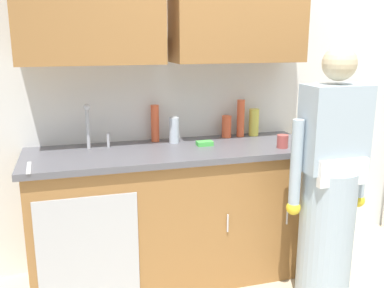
% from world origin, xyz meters
% --- Properties ---
extents(kitchen_wall_with_uppers, '(4.80, 0.44, 2.70)m').
position_xyz_m(kitchen_wall_with_uppers, '(-0.14, 0.99, 1.48)').
color(kitchen_wall_with_uppers, silver).
rests_on(kitchen_wall_with_uppers, ground).
extents(counter_cabinet, '(1.90, 0.62, 0.90)m').
position_xyz_m(counter_cabinet, '(-0.55, 0.70, 0.45)').
color(counter_cabinet, '#9E6B38').
rests_on(counter_cabinet, ground).
extents(countertop, '(1.96, 0.66, 0.04)m').
position_xyz_m(countertop, '(-0.55, 0.70, 0.92)').
color(countertop, '#595960').
rests_on(countertop, counter_cabinet).
extents(sink, '(0.50, 0.36, 0.35)m').
position_xyz_m(sink, '(-1.06, 0.71, 0.93)').
color(sink, '#B7BABF').
rests_on(sink, counter_cabinet).
extents(person_at_sink, '(0.55, 0.34, 1.62)m').
position_xyz_m(person_at_sink, '(0.31, 0.15, 0.69)').
color(person_at_sink, white).
rests_on(person_at_sink, ground).
extents(bottle_water_tall, '(0.07, 0.07, 0.16)m').
position_xyz_m(bottle_water_tall, '(-0.09, 0.92, 1.02)').
color(bottle_water_tall, '#E05933').
rests_on(bottle_water_tall, countertop).
extents(bottle_soap, '(0.07, 0.07, 0.18)m').
position_xyz_m(bottle_soap, '(-0.51, 0.86, 1.03)').
color(bottle_soap, silver).
rests_on(bottle_soap, countertop).
extents(bottle_dish_liquid, '(0.06, 0.06, 0.28)m').
position_xyz_m(bottle_dish_liquid, '(0.02, 0.91, 1.08)').
color(bottle_dish_liquid, '#E05933').
rests_on(bottle_dish_liquid, countertop).
extents(bottle_water_short, '(0.07, 0.07, 0.20)m').
position_xyz_m(bottle_water_short, '(0.13, 0.92, 1.04)').
color(bottle_water_short, '#D8D14C').
rests_on(bottle_water_short, countertop).
extents(bottle_cleaner_spray, '(0.06, 0.06, 0.26)m').
position_xyz_m(bottle_cleaner_spray, '(-0.63, 0.93, 1.07)').
color(bottle_cleaner_spray, '#E05933').
rests_on(bottle_cleaner_spray, countertop).
extents(cup_by_sink, '(0.08, 0.08, 0.09)m').
position_xyz_m(cup_by_sink, '(0.17, 0.52, 0.98)').
color(cup_by_sink, '#B24C47').
rests_on(cup_by_sink, countertop).
extents(knife_on_counter, '(0.04, 0.24, 0.01)m').
position_xyz_m(knife_on_counter, '(-1.45, 0.48, 0.94)').
color(knife_on_counter, silver).
rests_on(knife_on_counter, countertop).
extents(sponge, '(0.11, 0.07, 0.03)m').
position_xyz_m(sponge, '(-0.32, 0.72, 0.96)').
color(sponge, '#4CBF4C').
rests_on(sponge, countertop).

